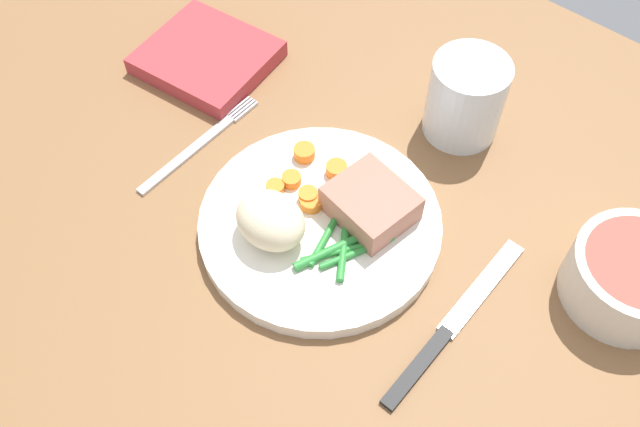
{
  "coord_description": "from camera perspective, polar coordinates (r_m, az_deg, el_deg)",
  "views": [
    {
      "loc": [
        26.2,
        -27.45,
        58.53
      ],
      "look_at": [
        2.35,
        0.74,
        4.6
      ],
      "focal_mm": 39.18,
      "sensor_mm": 36.0,
      "label": 1
    }
  ],
  "objects": [
    {
      "name": "salad_bowl",
      "position": [
        0.67,
        24.08,
        -4.66
      ],
      "size": [
        11.12,
        11.12,
        5.6
      ],
      "color": "silver",
      "rests_on": "dining_table"
    },
    {
      "name": "fork",
      "position": [
        0.75,
        -9.86,
        5.57
      ],
      "size": [
        1.44,
        16.6,
        0.4
      ],
      "rotation": [
        0.0,
        0.0,
        0.03
      ],
      "color": "silver",
      "rests_on": "dining_table"
    },
    {
      "name": "knife",
      "position": [
        0.63,
        10.75,
        -8.91
      ],
      "size": [
        1.7,
        20.5,
        0.64
      ],
      "rotation": [
        0.0,
        0.0,
        -0.07
      ],
      "color": "black",
      "rests_on": "dining_table"
    },
    {
      "name": "water_glass",
      "position": [
        0.74,
        11.72,
        8.85
      ],
      "size": [
        7.93,
        7.93,
        8.89
      ],
      "color": "silver",
      "rests_on": "dining_table"
    },
    {
      "name": "meat_portion",
      "position": [
        0.66,
        4.16,
        0.83
      ],
      "size": [
        8.4,
        7.68,
        3.11
      ],
      "primitive_type": "cube",
      "rotation": [
        0.0,
        0.0,
        -0.16
      ],
      "color": "#A86B56",
      "rests_on": "dinner_plate"
    },
    {
      "name": "carrot_slices",
      "position": [
        0.68,
        -1.01,
        2.81
      ],
      "size": [
        6.64,
        7.43,
        1.23
      ],
      "color": "orange",
      "rests_on": "dinner_plate"
    },
    {
      "name": "mashed_potatoes",
      "position": [
        0.63,
        -3.89,
        -0.69
      ],
      "size": [
        6.89,
        5.6,
        4.66
      ],
      "primitive_type": "ellipsoid",
      "color": "beige",
      "rests_on": "dinner_plate"
    },
    {
      "name": "dining_table",
      "position": [
        0.69,
        -1.89,
        -1.03
      ],
      "size": [
        120.0,
        90.0,
        2.0
      ],
      "color": "brown",
      "rests_on": "ground"
    },
    {
      "name": "napkin",
      "position": [
        0.82,
        -9.2,
        12.48
      ],
      "size": [
        15.08,
        14.05,
        2.04
      ],
      "primitive_type": "cube",
      "rotation": [
        0.0,
        0.0,
        0.12
      ],
      "color": "#B2383D",
      "rests_on": "dining_table"
    },
    {
      "name": "green_beans",
      "position": [
        0.64,
        1.48,
        -2.85
      ],
      "size": [
        5.96,
        8.72,
        0.83
      ],
      "color": "#2D8C38",
      "rests_on": "dinner_plate"
    },
    {
      "name": "dinner_plate",
      "position": [
        0.67,
        -0.0,
        -0.87
      ],
      "size": [
        23.22,
        23.22,
        1.6
      ],
      "primitive_type": "cylinder",
      "color": "white",
      "rests_on": "dining_table"
    }
  ]
}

